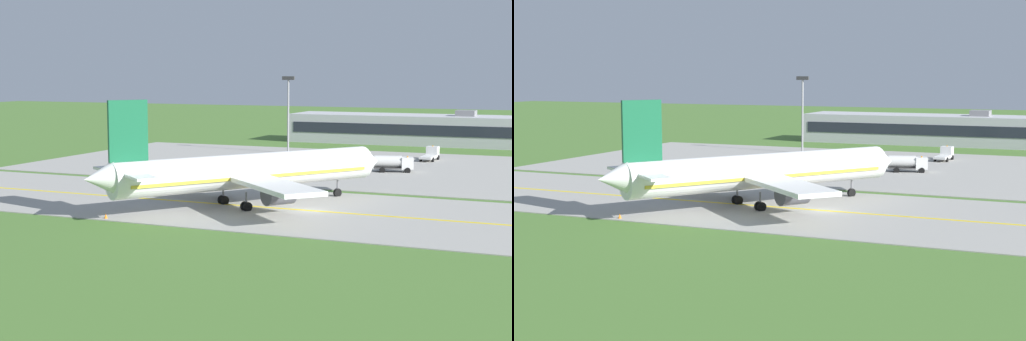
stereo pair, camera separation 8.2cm
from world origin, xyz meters
The scene contains 11 objects.
ground_plane centered at (0.00, 0.00, 0.00)m, with size 500.00×500.00×0.00m, color #47702D.
taxiway_strip centered at (0.00, 0.00, 0.05)m, with size 240.00×28.00×0.10m, color #9E9B93.
apron_pad centered at (10.00, 42.00, 0.05)m, with size 140.00×52.00×0.10m, color #9E9B93.
taxiway_centreline centered at (0.00, 0.00, 0.11)m, with size 220.00×0.60×0.01m, color yellow.
airplane_lead centered at (-7.96, -0.07, 4.13)m, with size 28.93×34.58×12.70m.
service_truck_baggage centered at (2.48, 56.63, 1.18)m, with size 2.59×6.49×2.59m.
service_truck_fuel centered at (-22.72, 24.93, 1.18)m, with size 3.52×6.70×2.59m.
service_truck_catering centered at (0.38, 37.71, 1.53)m, with size 6.34×3.71×2.65m.
terminal_building centered at (-7.00, 87.78, 3.14)m, with size 53.52×13.11×7.45m.
apron_light_mast centered at (-25.01, 57.93, 9.33)m, with size 2.40×0.50×14.70m.
traffic_cone_mid_edge centered at (-18.48, -13.12, 0.30)m, with size 0.44×0.44×0.60m, color orange.
Camera 1 is at (29.28, -83.22, 15.75)m, focal length 55.68 mm.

